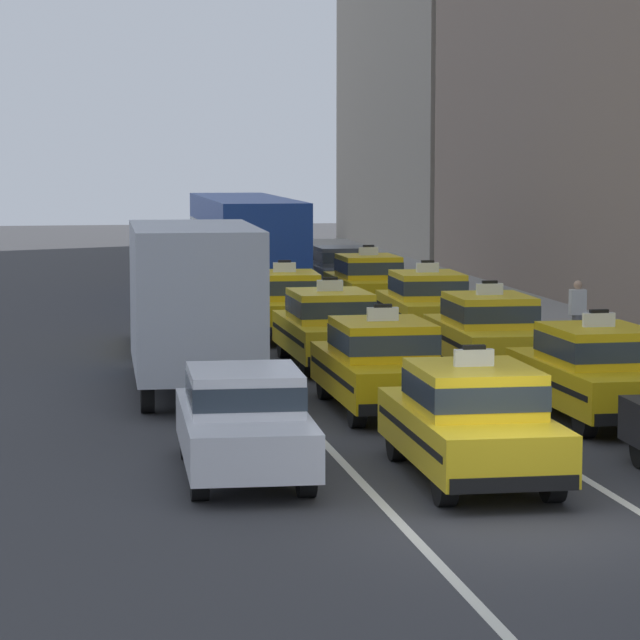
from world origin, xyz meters
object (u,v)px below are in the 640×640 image
object	(u,v)px
taxi_center_second	(381,364)
taxi_right_fifth	(368,282)
taxi_right_fourth	(426,303)
sedan_left_nearest	(244,419)
taxi_center_nearest	(471,420)
taxi_left_third	(171,311)
taxi_right_third	(488,331)
box_truck_left_second	(192,301)
taxi_center_third	(329,326)
sedan_right_sixth	(340,269)
taxi_right_second	(596,371)
pedestrian_mid_block	(577,315)
bus_center_fifth	(245,243)
taxi_center_fourth	(284,303)

from	to	relation	value
taxi_center_second	taxi_right_fifth	size ratio (longest dim) A/B	1.00
taxi_right_fourth	taxi_right_fifth	distance (m)	6.40
sedan_left_nearest	taxi_center_nearest	xyz separation A→B (m)	(3.15, -0.78, 0.03)
taxi_left_third	taxi_right_third	bearing A→B (deg)	-40.40
box_truck_left_second	taxi_center_third	xyz separation A→B (m)	(3.24, 2.95, -0.90)
box_truck_left_second	sedan_right_sixth	xyz separation A→B (m)	(6.58, 19.23, -0.93)
taxi_center_second	taxi_right_second	distance (m)	3.79
taxi_left_third	pedestrian_mid_block	bearing A→B (deg)	-20.23
box_truck_left_second	taxi_right_third	xyz separation A→B (m)	(6.40, 1.51, -0.90)
taxi_right_third	sedan_right_sixth	distance (m)	17.72
sedan_left_nearest	taxi_right_second	xyz separation A→B (m)	(6.58, 3.57, 0.03)
taxi_right_third	taxi_right_fifth	world-z (taller)	same
box_truck_left_second	taxi_right_third	size ratio (longest dim) A/B	1.53
taxi_right_second	taxi_right_fifth	xyz separation A→B (m)	(-0.19, 18.52, 0.00)
taxi_center_nearest	sedan_right_sixth	size ratio (longest dim) A/B	1.06
taxi_right_third	taxi_right_fifth	bearing A→B (deg)	90.03
sedan_left_nearest	taxi_right_fourth	size ratio (longest dim) A/B	0.94
sedan_left_nearest	taxi_center_second	distance (m)	5.99
taxi_right_fourth	sedan_left_nearest	bearing A→B (deg)	-112.71
sedan_left_nearest	taxi_right_fifth	xyz separation A→B (m)	(6.39, 22.09, 0.03)
taxi_center_second	bus_center_fifth	world-z (taller)	bus_center_fifth
taxi_center_second	taxi_center_third	size ratio (longest dim) A/B	1.00
box_truck_left_second	taxi_center_fourth	bearing A→B (deg)	69.65
sedan_left_nearest	bus_center_fifth	world-z (taller)	bus_center_fifth
taxi_center_fourth	taxi_right_fifth	xyz separation A→B (m)	(3.32, 5.71, 0.00)
sedan_left_nearest	box_truck_left_second	size ratio (longest dim) A/B	0.62
taxi_center_third	taxi_right_second	size ratio (longest dim) A/B	1.00
sedan_right_sixth	pedestrian_mid_block	size ratio (longest dim) A/B	2.70
sedan_left_nearest	taxi_center_second	xyz separation A→B (m)	(3.12, 5.12, 0.03)
box_truck_left_second	taxi_right_fourth	bearing A→B (deg)	49.15
taxi_right_fourth	sedan_right_sixth	xyz separation A→B (m)	(0.01, 11.63, -0.03)
box_truck_left_second	bus_center_fifth	distance (m)	18.32
taxi_right_fifth	sedan_left_nearest	bearing A→B (deg)	-106.14
taxi_right_fourth	taxi_center_third	bearing A→B (deg)	-125.56
taxi_center_nearest	taxi_left_third	bearing A→B (deg)	100.88
taxi_left_third	taxi_right_fifth	world-z (taller)	same
taxi_right_fourth	taxi_left_third	bearing A→B (deg)	-173.38
box_truck_left_second	taxi_right_second	size ratio (longest dim) A/B	1.53
sedan_left_nearest	taxi_right_fifth	distance (m)	23.00
taxi_center_nearest	bus_center_fifth	distance (m)	26.92
sedan_right_sixth	pedestrian_mid_block	distance (m)	15.89
sedan_left_nearest	pedestrian_mid_block	xyz separation A→B (m)	(9.09, 11.64, 0.11)
taxi_right_fourth	sedan_right_sixth	distance (m)	11.63
taxi_right_fourth	pedestrian_mid_block	xyz separation A→B (m)	(2.52, -4.05, 0.08)
sedan_left_nearest	box_truck_left_second	world-z (taller)	box_truck_left_second
bus_center_fifth	taxi_right_third	size ratio (longest dim) A/B	2.44
taxi_right_third	pedestrian_mid_block	size ratio (longest dim) A/B	2.88
taxi_center_nearest	bus_center_fifth	xyz separation A→B (m)	(0.16, 26.90, 0.94)
taxi_center_third	taxi_right_fifth	world-z (taller)	same
taxi_left_third	bus_center_fifth	distance (m)	11.65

